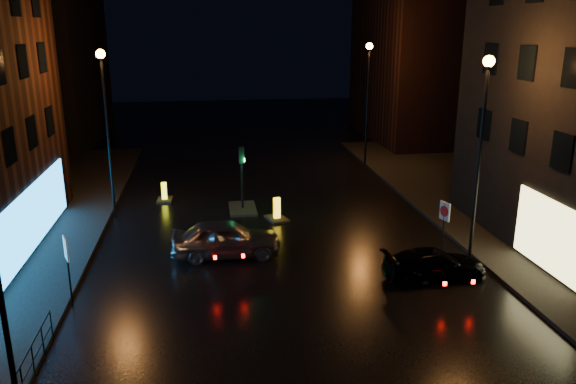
% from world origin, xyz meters
% --- Properties ---
extents(ground, '(120.00, 120.00, 0.00)m').
position_xyz_m(ground, '(0.00, 0.00, 0.00)').
color(ground, black).
rests_on(ground, ground).
extents(pavement_right, '(12.00, 44.00, 0.15)m').
position_xyz_m(pavement_right, '(14.00, 8.00, 0.07)').
color(pavement_right, black).
rests_on(pavement_right, ground).
extents(building_far_left, '(8.00, 16.00, 14.00)m').
position_xyz_m(building_far_left, '(-16.00, 35.00, 7.00)').
color(building_far_left, black).
rests_on(building_far_left, ground).
extents(building_far_right, '(8.00, 14.00, 12.00)m').
position_xyz_m(building_far_right, '(15.00, 32.00, 6.00)').
color(building_far_right, black).
rests_on(building_far_right, ground).
extents(street_lamp_lfar, '(0.44, 0.44, 8.37)m').
position_xyz_m(street_lamp_lfar, '(-7.80, 14.00, 5.56)').
color(street_lamp_lfar, black).
rests_on(street_lamp_lfar, ground).
extents(street_lamp_rnear, '(0.44, 0.44, 8.37)m').
position_xyz_m(street_lamp_rnear, '(7.80, 6.00, 5.56)').
color(street_lamp_rnear, black).
rests_on(street_lamp_rnear, ground).
extents(street_lamp_rfar, '(0.44, 0.44, 8.37)m').
position_xyz_m(street_lamp_rfar, '(7.80, 22.00, 5.56)').
color(street_lamp_rfar, black).
rests_on(street_lamp_rfar, ground).
extents(traffic_signal, '(1.40, 2.40, 3.45)m').
position_xyz_m(traffic_signal, '(-1.20, 14.00, 0.50)').
color(traffic_signal, black).
rests_on(traffic_signal, ground).
extents(guard_railing, '(0.05, 6.04, 1.00)m').
position_xyz_m(guard_railing, '(-8.00, -1.00, 0.74)').
color(guard_railing, black).
rests_on(guard_railing, ground).
extents(silver_hatchback, '(4.64, 1.93, 1.57)m').
position_xyz_m(silver_hatchback, '(-2.30, 7.87, 0.78)').
color(silver_hatchback, '#929599').
rests_on(silver_hatchback, ground).
extents(dark_sedan, '(4.10, 1.81, 1.17)m').
position_xyz_m(dark_sedan, '(5.57, 4.44, 0.59)').
color(dark_sedan, black).
rests_on(dark_sedan, ground).
extents(bollard_near, '(1.23, 1.53, 1.17)m').
position_xyz_m(bollard_near, '(0.40, 12.12, 0.26)').
color(bollard_near, black).
rests_on(bollard_near, ground).
extents(bollard_far, '(0.86, 1.24, 1.06)m').
position_xyz_m(bollard_far, '(-5.42, 16.26, 0.23)').
color(bollard_far, black).
rests_on(bollard_far, ground).
extents(road_sign_left, '(0.28, 0.59, 2.53)m').
position_xyz_m(road_sign_left, '(-7.89, 4.29, 1.90)').
color(road_sign_left, black).
rests_on(road_sign_left, ground).
extents(road_sign_right, '(0.24, 0.57, 2.41)m').
position_xyz_m(road_sign_right, '(6.76, 6.50, 1.81)').
color(road_sign_right, black).
rests_on(road_sign_right, ground).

